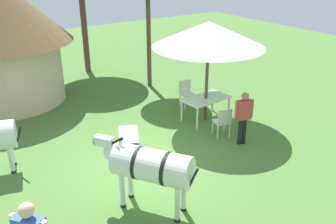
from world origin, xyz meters
TOP-DOWN VIEW (x-y plane):
  - ground_plane at (0.00, 0.00)m, footprint 36.00×36.00m
  - shade_umbrella at (3.00, 1.11)m, footprint 3.40×3.40m
  - patio_dining_table at (3.00, 1.11)m, footprint 1.58×0.97m
  - patio_chair_near_hut at (3.18, 2.39)m, footprint 0.50×0.48m
  - patio_chair_west_end at (2.62, -0.13)m, footprint 0.54×0.53m
  - guest_beside_umbrella at (2.80, -0.75)m, footprint 0.54×0.32m
  - striped_lounge_chair at (-0.06, 0.64)m, footprint 0.83×0.97m
  - zebra_nearest_camera at (-0.83, -1.73)m, footprint 1.54×2.02m

SIDE VIEW (x-z plane):
  - ground_plane at x=0.00m, z-range 0.00..0.00m
  - striped_lounge_chair at x=-0.06m, z-range -0.04..0.54m
  - patio_chair_near_hut at x=3.18m, z-range 0.07..0.97m
  - patio_chair_west_end at x=2.62m, z-range 0.07..0.97m
  - patio_dining_table at x=3.00m, z-range 0.29..1.03m
  - guest_beside_umbrella at x=2.80m, z-range 0.16..1.71m
  - zebra_nearest_camera at x=-0.83m, z-range 0.25..1.84m
  - shade_umbrella at x=3.00m, z-range 1.19..4.35m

